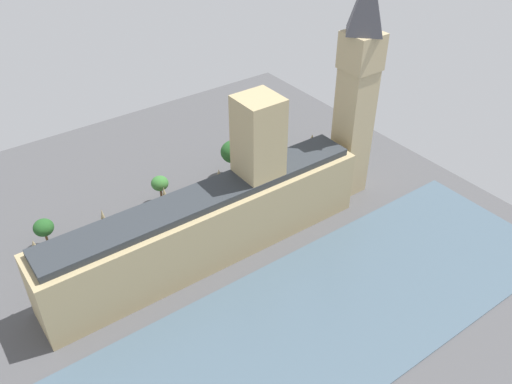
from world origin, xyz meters
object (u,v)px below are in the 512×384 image
at_px(car_yellow_cab_midblock, 278,184).
at_px(double_decker_bus_under_trees, 183,214).
at_px(pedestrian_by_river_gate, 295,186).
at_px(plane_tree_corner, 234,152).
at_px(parliament_building, 216,217).
at_px(plane_tree_far_end, 160,184).
at_px(car_white_kerbside, 69,264).
at_px(plane_tree_slot_10, 276,141).
at_px(pedestrian_trailing, 261,201).
at_px(car_dark_green_near_tower, 131,245).
at_px(car_blue_leading, 235,194).
at_px(clock_tower, 358,83).
at_px(plane_tree_opposite_hall, 44,228).
at_px(street_lamp_slot_11, 263,152).

distance_m(car_yellow_cab_midblock, double_decker_bus_under_trees, 28.65).
distance_m(pedestrian_by_river_gate, plane_tree_corner, 18.91).
relative_size(parliament_building, plane_tree_far_end, 9.71).
height_order(car_white_kerbside, plane_tree_slot_10, plane_tree_slot_10).
xyz_separation_m(car_yellow_cab_midblock, pedestrian_trailing, (-3.31, 8.16, -0.14)).
bearing_deg(car_dark_green_near_tower, plane_tree_far_end, -42.91).
xyz_separation_m(car_white_kerbside, plane_tree_far_end, (9.41, -28.13, 5.07)).
xyz_separation_m(car_blue_leading, double_decker_bus_under_trees, (-1.48, 16.56, 1.75)).
xyz_separation_m(car_blue_leading, plane_tree_slot_10, (8.16, -19.58, 5.68)).
distance_m(clock_tower, double_decker_bus_under_trees, 52.89).
bearing_deg(plane_tree_opposite_hall, pedestrian_trailing, -106.90).
bearing_deg(pedestrian_trailing, plane_tree_slot_10, 44.84).
distance_m(pedestrian_trailing, plane_tree_opposite_hall, 52.90).
xyz_separation_m(car_yellow_cab_midblock, plane_tree_far_end, (12.00, 28.85, 5.07)).
xyz_separation_m(parliament_building, plane_tree_far_end, (24.28, 1.60, -3.98)).
bearing_deg(car_white_kerbside, plane_tree_opposite_hall, 11.10).
distance_m(parliament_building, plane_tree_opposite_hall, 39.84).
bearing_deg(plane_tree_far_end, pedestrian_by_river_gate, -115.49).
bearing_deg(clock_tower, plane_tree_far_end, 61.91).
bearing_deg(street_lamp_slot_11, car_dark_green_near_tower, 103.34).
distance_m(plane_tree_far_end, plane_tree_slot_10, 36.44).
relative_size(clock_tower, street_lamp_slot_11, 9.46).
xyz_separation_m(parliament_building, pedestrian_trailing, (8.98, -19.08, -9.19)).
distance_m(plane_tree_far_end, street_lamp_slot_11, 32.17).
relative_size(double_decker_bus_under_trees, pedestrian_trailing, 6.46).
relative_size(pedestrian_trailing, plane_tree_slot_10, 0.17).
bearing_deg(plane_tree_far_end, plane_tree_slot_10, -91.68).
xyz_separation_m(car_dark_green_near_tower, plane_tree_corner, (10.78, -36.21, 7.12)).
height_order(car_dark_green_near_tower, street_lamp_slot_11, street_lamp_slot_11).
xyz_separation_m(double_decker_bus_under_trees, street_lamp_slot_11, (9.90, -31.84, 1.73)).
height_order(clock_tower, plane_tree_slot_10, clock_tower).
bearing_deg(car_yellow_cab_midblock, parliament_building, 118.19).
relative_size(double_decker_bus_under_trees, street_lamp_slot_11, 1.72).
bearing_deg(plane_tree_opposite_hall, car_blue_leading, -101.22).
height_order(car_white_kerbside, pedestrian_trailing, car_white_kerbside).
xyz_separation_m(car_blue_leading, plane_tree_corner, (8.23, -5.22, 7.11)).
height_order(pedestrian_by_river_gate, pedestrian_trailing, pedestrian_trailing).
distance_m(car_yellow_cab_midblock, car_dark_green_near_tower, 42.99).
distance_m(plane_tree_opposite_hall, plane_tree_slot_10, 66.14).
height_order(car_yellow_cab_midblock, plane_tree_far_end, plane_tree_far_end).
bearing_deg(plane_tree_far_end, car_yellow_cab_midblock, -112.58).
relative_size(car_white_kerbside, plane_tree_opposite_hall, 0.61).
relative_size(car_dark_green_near_tower, plane_tree_opposite_hall, 0.55).
relative_size(clock_tower, car_white_kerbside, 12.56).
height_order(clock_tower, car_blue_leading, clock_tower).
bearing_deg(pedestrian_by_river_gate, parliament_building, -121.03).
xyz_separation_m(parliament_building, clock_tower, (1.11, -41.81, 20.65)).
height_order(parliament_building, double_decker_bus_under_trees, parliament_building).
bearing_deg(parliament_building, car_white_kerbside, 63.43).
bearing_deg(plane_tree_opposite_hall, double_decker_bus_under_trees, -109.67).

